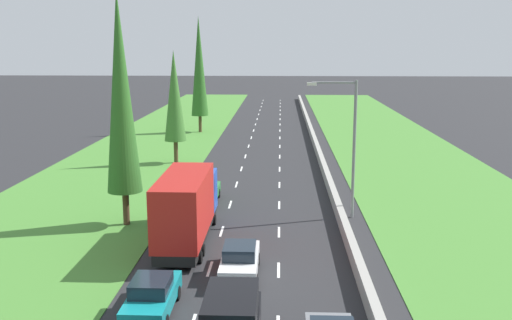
# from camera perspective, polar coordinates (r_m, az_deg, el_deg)

# --- Properties ---
(ground_plane) EXTENTS (300.00, 300.00, 0.00)m
(ground_plane) POSITION_cam_1_polar(r_m,az_deg,el_deg) (61.51, 0.74, 0.87)
(ground_plane) COLOR #28282B
(ground_plane) RESTS_ON ground
(grass_verge_left) EXTENTS (14.00, 140.00, 0.04)m
(grass_verge_left) POSITION_cam_1_polar(r_m,az_deg,el_deg) (63.15, -10.82, 0.97)
(grass_verge_left) COLOR #478433
(grass_verge_left) RESTS_ON ground
(grass_verge_right) EXTENTS (14.00, 140.00, 0.04)m
(grass_verge_right) POSITION_cam_1_polar(r_m,az_deg,el_deg) (62.76, 13.95, 0.77)
(grass_verge_right) COLOR #478433
(grass_verge_right) RESTS_ON ground
(median_barrier) EXTENTS (0.44, 120.00, 0.85)m
(median_barrier) POSITION_cam_1_polar(r_m,az_deg,el_deg) (61.53, 6.05, 1.22)
(median_barrier) COLOR #9E9B93
(median_barrier) RESTS_ON ground
(lane_markings) EXTENTS (3.64, 116.00, 0.01)m
(lane_markings) POSITION_cam_1_polar(r_m,az_deg,el_deg) (61.51, 0.74, 0.88)
(lane_markings) COLOR white
(lane_markings) RESTS_ON ground
(teal_sedan_left_lane) EXTENTS (1.82, 4.50, 1.64)m
(teal_sedan_left_lane) POSITION_cam_1_polar(r_m,az_deg,el_deg) (25.26, -10.26, -13.11)
(teal_sedan_left_lane) COLOR teal
(teal_sedan_left_lane) RESTS_ON ground
(red_box_truck_left_lane) EXTENTS (2.46, 9.40, 4.18)m
(red_box_truck_left_lane) POSITION_cam_1_polar(r_m,az_deg,el_deg) (32.99, -6.85, -4.58)
(red_box_truck_left_lane) COLOR black
(red_box_truck_left_lane) RESTS_ON ground
(green_sedan_left_lane) EXTENTS (1.82, 4.50, 1.64)m
(green_sedan_left_lane) POSITION_cam_1_polar(r_m,az_deg,el_deg) (41.62, -5.05, -3.13)
(green_sedan_left_lane) COLOR #237A33
(green_sedan_left_lane) RESTS_ON ground
(white_sedan_centre_lane) EXTENTS (1.82, 4.50, 1.64)m
(white_sedan_centre_lane) POSITION_cam_1_polar(r_m,az_deg,el_deg) (28.68, -1.60, -9.88)
(white_sedan_centre_lane) COLOR white
(white_sedan_centre_lane) RESTS_ON ground
(poplar_tree_second) EXTENTS (2.16, 2.16, 14.47)m
(poplar_tree_second) POSITION_cam_1_polar(r_m,az_deg,el_deg) (35.96, -13.24, 6.42)
(poplar_tree_second) COLOR #4C3823
(poplar_tree_second) RESTS_ON ground
(poplar_tree_third) EXTENTS (2.07, 2.07, 10.73)m
(poplar_tree_third) POSITION_cam_1_polar(r_m,az_deg,el_deg) (54.98, -8.08, 6.26)
(poplar_tree_third) COLOR #4C3823
(poplar_tree_third) RESTS_ON ground
(poplar_tree_fourth) EXTENTS (2.17, 2.17, 14.78)m
(poplar_tree_fourth) POSITION_cam_1_polar(r_m,az_deg,el_deg) (74.51, -5.66, 9.19)
(poplar_tree_fourth) COLOR #4C3823
(poplar_tree_fourth) RESTS_ON ground
(street_light_mast) EXTENTS (3.20, 0.28, 9.00)m
(street_light_mast) POSITION_cam_1_polar(r_m,az_deg,el_deg) (37.50, 9.19, 2.06)
(street_light_mast) COLOR gray
(street_light_mast) RESTS_ON ground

